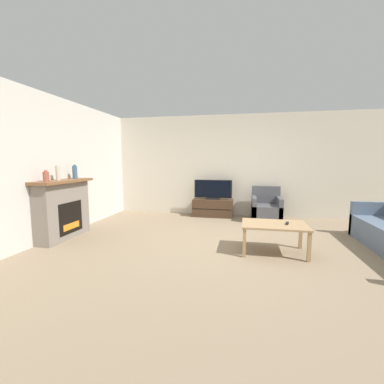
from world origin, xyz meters
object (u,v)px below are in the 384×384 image
Objects in this scene: mantel_vase_right at (75,172)px; mantel_vase_left at (46,176)px; coffee_table at (274,227)px; fireplace at (63,209)px; tv at (213,190)px; armchair at (266,209)px; mantel_vase_centre_left at (58,173)px; remote at (287,223)px; tv_stand at (213,208)px.

mantel_vase_left is at bearing -90.00° from mantel_vase_right.
fireplace is at bearing 179.64° from coffee_table.
tv is at bearing 39.96° from mantel_vase_right.
tv is 1.19× the size of armchair.
mantel_vase_left reaches higher than fireplace.
mantel_vase_centre_left reaches higher than remote.
fireplace is at bearing -92.48° from mantel_vase_right.
armchair is (1.36, -0.21, -0.42)m from tv.
tv_stand is (2.54, 2.13, -1.02)m from mantel_vase_right.
fireplace is 0.75m from mantel_vase_left.
remote is (4.04, 0.10, -0.77)m from mantel_vase_centre_left.
remote is (4.04, 0.39, -0.73)m from mantel_vase_left.
coffee_table is at bearing -0.36° from fireplace.
mantel_vase_right is 4.13m from remote.
tv_stand is (2.56, 2.52, -0.34)m from fireplace.
mantel_vase_left is 0.69× the size of mantel_vase_centre_left.
fireplace is at bearing 99.84° from mantel_vase_centre_left.
coffee_table is (3.84, 0.07, -0.84)m from mantel_vase_centre_left.
tv is at bearing 117.04° from coffee_table.
mantel_vase_centre_left is 3.93m from coffee_table.
armchair is at bearing -8.86° from tv_stand.
tv is (2.54, 2.62, -0.56)m from mantel_vase_centre_left.
mantel_vase_centre_left is 4.69m from armchair.
mantel_vase_centre_left is 0.28× the size of tv_stand.
armchair reaches higher than tv_stand.
mantel_vase_right is at bearing 90.00° from mantel_vase_centre_left.
mantel_vase_right is (0.02, 0.39, 0.69)m from fireplace.
mantel_vase_right is 1.85× the size of remote.
tv reaches higher than armchair.
mantel_vase_left is at bearing -131.19° from tv_stand.
remote is (1.50, -2.52, 0.26)m from tv_stand.
armchair is (3.91, 2.41, -0.98)m from mantel_vase_centre_left.
fireplace is 1.28× the size of coffee_table.
tv is at bearing 171.23° from armchair.
fireplace is 6.37× the size of mantel_vase_left.
mantel_vase_right is at bearing -153.79° from armchair.
fireplace is 4.06m from remote.
fireplace is 0.70m from mantel_vase_centre_left.
fireplace is 8.30× the size of remote.
mantel_vase_right reaches higher than fireplace.
tv is 2.87m from coffee_table.
armchair is at bearing 34.61° from mantel_vase_left.
tv_stand is at bearing 134.99° from remote.
mantel_vase_centre_left is at bearing 90.00° from mantel_vase_left.
fireplace is at bearing -165.68° from remote.
mantel_vase_left is 0.20× the size of tv.
mantel_vase_right is 3.95m from coffee_table.
mantel_vase_right is at bearing -140.01° from tv_stand.
coffee_table is at bearing -62.96° from tv.
tv_stand is at bearing 117.02° from coffee_table.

